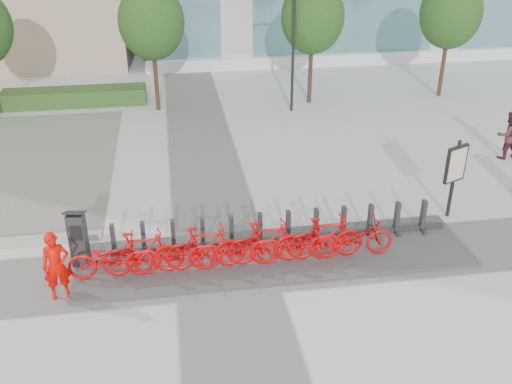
{
  "coord_description": "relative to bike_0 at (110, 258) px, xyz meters",
  "views": [
    {
      "loc": [
        -1.02,
        -11.28,
        7.81
      ],
      "look_at": [
        1.0,
        1.5,
        1.2
      ],
      "focal_mm": 40.0,
      "sensor_mm": 36.0,
      "label": 1
    }
  ],
  "objects": [
    {
      "name": "streetlamp",
      "position": [
        6.6,
        11.05,
        2.55
      ],
      "size": [
        2.0,
        0.2,
        5.0
      ],
      "color": "black",
      "rests_on": "ground"
    },
    {
      "name": "bike_1",
      "position": [
        0.72,
        0.0,
        0.06
      ],
      "size": [
        1.87,
        0.53,
        1.12
      ],
      "primitive_type": "imported",
      "rotation": [
        0.0,
        0.0,
        1.57
      ],
      "color": "#D30406",
      "rests_on": "dock_pad"
    },
    {
      "name": "worker_red",
      "position": [
        -1.09,
        -0.47,
        0.22
      ],
      "size": [
        0.66,
        0.52,
        1.6
      ],
      "primitive_type": "imported",
      "rotation": [
        0.0,
        0.0,
        0.26
      ],
      "color": "#DE0800",
      "rests_on": "ground"
    },
    {
      "name": "bike_0",
      "position": [
        0.0,
        0.0,
        0.0
      ],
      "size": [
        1.92,
        0.67,
        1.01
      ],
      "primitive_type": "imported",
      "rotation": [
        0.0,
        0.0,
        1.57
      ],
      "color": "#D30406",
      "rests_on": "dock_pad"
    },
    {
      "name": "bike_3",
      "position": [
        2.16,
        0.0,
        0.06
      ],
      "size": [
        1.87,
        0.53,
        1.12
      ],
      "primitive_type": "imported",
      "rotation": [
        0.0,
        0.0,
        1.57
      ],
      "color": "#D30406",
      "rests_on": "dock_pad"
    },
    {
      "name": "bike_4",
      "position": [
        2.88,
        0.0,
        0.0
      ],
      "size": [
        1.92,
        0.67,
        1.01
      ],
      "primitive_type": "imported",
      "rotation": [
        0.0,
        0.0,
        1.57
      ],
      "color": "#D30406",
      "rests_on": "dock_pad"
    },
    {
      "name": "map_sign",
      "position": [
        9.01,
        1.6,
        0.9
      ],
      "size": [
        0.71,
        0.4,
        2.25
      ],
      "rotation": [
        0.0,
        0.0,
        0.42
      ],
      "color": "black",
      "rests_on": "ground"
    },
    {
      "name": "bike_6",
      "position": [
        4.32,
        0.0,
        0.0
      ],
      "size": [
        1.92,
        0.67,
        1.01
      ],
      "primitive_type": "imported",
      "rotation": [
        0.0,
        0.0,
        1.57
      ],
      "color": "#D30406",
      "rests_on": "dock_pad"
    },
    {
      "name": "tree_1",
      "position": [
        1.1,
        12.05,
        3.0
      ],
      "size": [
        2.6,
        2.6,
        5.1
      ],
      "color": "#4B2C18",
      "rests_on": "ground"
    },
    {
      "name": "dock_rail_posts",
      "position": [
        3.96,
        0.82,
        -0.08
      ],
      "size": [
        8.02,
        0.5,
        0.85
      ],
      "primitive_type": null,
      "color": "#2E2E2F",
      "rests_on": "dock_pad"
    },
    {
      "name": "bike_7",
      "position": [
        5.04,
        0.0,
        0.06
      ],
      "size": [
        1.87,
        0.53,
        1.12
      ],
      "primitive_type": "imported",
      "rotation": [
        0.0,
        0.0,
        1.57
      ],
      "color": "#D30406",
      "rests_on": "dock_pad"
    },
    {
      "name": "bike_2",
      "position": [
        1.44,
        0.0,
        0.0
      ],
      "size": [
        1.92,
        0.67,
        1.01
      ],
      "primitive_type": "imported",
      "rotation": [
        0.0,
        0.0,
        1.57
      ],
      "color": "#D30406",
      "rests_on": "dock_pad"
    },
    {
      "name": "ground",
      "position": [
        2.6,
        0.05,
        -0.59
      ],
      "size": [
        120.0,
        120.0,
        0.0
      ],
      "primitive_type": "plane",
      "color": "silver"
    },
    {
      "name": "bike_5",
      "position": [
        3.6,
        0.0,
        0.06
      ],
      "size": [
        1.87,
        0.53,
        1.12
      ],
      "primitive_type": "imported",
      "rotation": [
        0.0,
        0.0,
        1.57
      ],
      "color": "#D30406",
      "rests_on": "dock_pad"
    },
    {
      "name": "dock_pad",
      "position": [
        3.9,
        0.35,
        -0.55
      ],
      "size": [
        9.6,
        2.4,
        0.08
      ],
      "primitive_type": "cube",
      "color": "#464646",
      "rests_on": "ground"
    },
    {
      "name": "pedestrian",
      "position": [
        12.73,
        5.11,
        0.24
      ],
      "size": [
        0.82,
        0.65,
        1.64
      ],
      "primitive_type": "imported",
      "rotation": [
        0.0,
        0.0,
        3.18
      ],
      "color": "#4F2027",
      "rests_on": "ground"
    },
    {
      "name": "hedge_b",
      "position": [
        -2.4,
        13.25,
        -0.24
      ],
      "size": [
        6.0,
        1.2,
        0.7
      ],
      "primitive_type": "cube",
      "color": "#24451C",
      "rests_on": "ground"
    },
    {
      "name": "bike_8",
      "position": [
        5.76,
        0.0,
        0.0
      ],
      "size": [
        1.92,
        0.67,
        1.01
      ],
      "primitive_type": "imported",
      "rotation": [
        0.0,
        0.0,
        1.57
      ],
      "color": "#D30406",
      "rests_on": "dock_pad"
    },
    {
      "name": "kiosk",
      "position": [
        -0.75,
        0.64,
        0.2
      ],
      "size": [
        0.5,
        0.44,
        1.48
      ],
      "rotation": [
        0.0,
        0.0,
        -0.14
      ],
      "color": "#2E2E2F",
      "rests_on": "dock_pad"
    },
    {
      "name": "tree_3",
      "position": [
        13.6,
        12.05,
        3.0
      ],
      "size": [
        2.6,
        2.6,
        5.1
      ],
      "color": "#4B2C18",
      "rests_on": "ground"
    },
    {
      "name": "tree_2",
      "position": [
        7.6,
        12.05,
        3.0
      ],
      "size": [
        2.6,
        2.6,
        5.1
      ],
      "color": "#4B2C18",
      "rests_on": "ground"
    }
  ]
}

